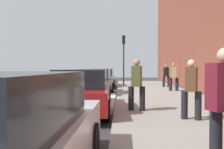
{
  "coord_description": "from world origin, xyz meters",
  "views": [
    {
      "loc": [
        -14.1,
        -1.21,
        1.56
      ],
      "look_at": [
        -1.55,
        -0.8,
        1.24
      ],
      "focal_mm": 40.57,
      "sensor_mm": 36.0,
      "label": 1
    }
  ],
  "objects": [
    {
      "name": "pedestrian_brown_coat",
      "position": [
        -7.12,
        -3.16,
        1.03
      ],
      "size": [
        0.52,
        0.52,
        1.65
      ],
      "color": "black",
      "rests_on": "sidewalk"
    },
    {
      "name": "pedestrian_tan_coat",
      "position": [
        1.77,
        -4.55,
        1.08
      ],
      "size": [
        0.51,
        0.57,
        1.74
      ],
      "color": "black",
      "rests_on": "sidewalk"
    },
    {
      "name": "parked_car_red",
      "position": [
        -5.43,
        0.08,
        0.76
      ],
      "size": [
        4.85,
        2.02,
        1.51
      ],
      "color": "black",
      "rests_on": "ground"
    },
    {
      "name": "pedestrian_black_coat",
      "position": [
        5.08,
        -4.67,
        1.05
      ],
      "size": [
        0.53,
        0.52,
        1.68
      ],
      "color": "black",
      "rests_on": "sidewalk"
    },
    {
      "name": "sidewalk",
      "position": [
        0.0,
        -3.3,
        0.07
      ],
      "size": [
        28.0,
        4.6,
        0.15
      ],
      "primitive_type": "cube",
      "color": "gray",
      "rests_on": "ground"
    },
    {
      "name": "parked_car_green",
      "position": [
        0.43,
        0.21,
        0.76
      ],
      "size": [
        4.35,
        1.96,
        1.51
      ],
      "color": "black",
      "rests_on": "ground"
    },
    {
      "name": "lane_stripe_centre",
      "position": [
        0.0,
        3.2,
        0.0
      ],
      "size": [
        28.0,
        0.14,
        0.01
      ],
      "primitive_type": "cube",
      "color": "gold",
      "rests_on": "ground"
    },
    {
      "name": "pedestrian_olive_coat",
      "position": [
        -5.69,
        -1.75,
        1.06
      ],
      "size": [
        0.52,
        0.55,
        1.71
      ],
      "color": "black",
      "rests_on": "sidewalk"
    },
    {
      "name": "traffic_light_pole",
      "position": [
        7.4,
        -1.49,
        2.99
      ],
      "size": [
        0.35,
        0.26,
        4.18
      ],
      "color": "#2D2D19",
      "rests_on": "sidewalk"
    },
    {
      "name": "ground_plane",
      "position": [
        0.0,
        0.0,
        0.0
      ],
      "size": [
        56.0,
        56.0,
        0.0
      ],
      "primitive_type": "plane",
      "color": "#333335"
    },
    {
      "name": "parked_car_silver",
      "position": [
        6.05,
        0.19,
        0.76
      ],
      "size": [
        4.28,
        1.96,
        1.51
      ],
      "color": "black",
      "rests_on": "ground"
    },
    {
      "name": "snow_bank_curb",
      "position": [
        -3.14,
        -0.7,
        0.11
      ],
      "size": [
        5.14,
        0.56,
        0.22
      ],
      "primitive_type": "cube",
      "color": "white",
      "rests_on": "ground"
    }
  ]
}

